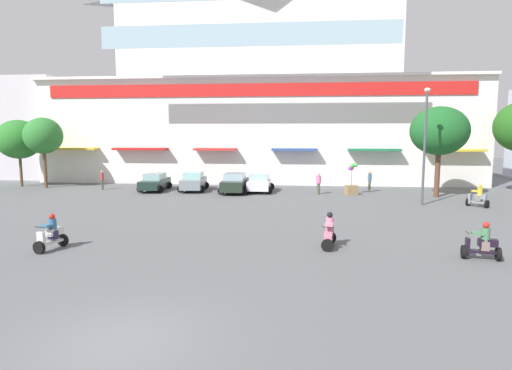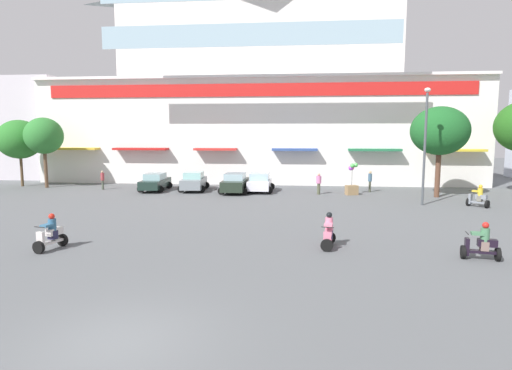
# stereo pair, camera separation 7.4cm
# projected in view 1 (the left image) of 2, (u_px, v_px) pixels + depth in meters

# --- Properties ---
(ground_plane) EXTENTS (128.00, 128.00, 0.00)m
(ground_plane) POSITION_uv_depth(u_px,v_px,m) (221.00, 224.00, 22.75)
(ground_plane) COLOR #585C5E
(colonial_building) EXTENTS (42.23, 17.55, 21.43)m
(colonial_building) POSITION_uv_depth(u_px,v_px,m) (260.00, 90.00, 44.75)
(colonial_building) COLOR white
(colonial_building) RESTS_ON ground
(flank_building_left) EXTENTS (12.62, 9.67, 10.54)m
(flank_building_left) POSITION_uv_depth(u_px,v_px,m) (21.00, 129.00, 47.67)
(flank_building_left) COLOR silver
(flank_building_left) RESTS_ON ground
(plaza_tree_0) EXTENTS (3.24, 3.29, 6.16)m
(plaza_tree_0) POSITION_uv_depth(u_px,v_px,m) (43.00, 136.00, 37.12)
(plaza_tree_0) COLOR brown
(plaza_tree_0) RESTS_ON ground
(plaza_tree_1) EXTENTS (4.28, 3.69, 6.79)m
(plaza_tree_1) POSITION_uv_depth(u_px,v_px,m) (440.00, 131.00, 31.59)
(plaza_tree_1) COLOR brown
(plaza_tree_1) RESTS_ON ground
(plaza_tree_2) EXTENTS (3.88, 3.92, 5.99)m
(plaza_tree_2) POSITION_uv_depth(u_px,v_px,m) (19.00, 139.00, 38.08)
(plaza_tree_2) COLOR brown
(plaza_tree_2) RESTS_ON ground
(parked_car_0) EXTENTS (2.33, 4.26, 1.47)m
(parked_car_0) POSITION_uv_depth(u_px,v_px,m) (155.00, 182.00, 35.67)
(parked_car_0) COLOR #1B2C27
(parked_car_0) RESTS_ON ground
(parked_car_1) EXTENTS (2.49, 4.14, 1.59)m
(parked_car_1) POSITION_uv_depth(u_px,v_px,m) (194.00, 181.00, 35.61)
(parked_car_1) COLOR gray
(parked_car_1) RESTS_ON ground
(parked_car_2) EXTENTS (2.37, 4.31, 1.59)m
(parked_car_2) POSITION_uv_depth(u_px,v_px,m) (235.00, 183.00, 34.46)
(parked_car_2) COLOR #212C22
(parked_car_2) RESTS_ON ground
(parked_car_3) EXTENTS (2.36, 3.82, 1.54)m
(parked_car_3) POSITION_uv_depth(u_px,v_px,m) (259.00, 183.00, 34.97)
(parked_car_3) COLOR white
(parked_car_3) RESTS_ON ground
(scooter_rider_1) EXTENTS (1.31, 1.31, 1.50)m
(scooter_rider_1) POSITION_uv_depth(u_px,v_px,m) (478.00, 198.00, 27.83)
(scooter_rider_1) COLOR black
(scooter_rider_1) RESTS_ON ground
(scooter_rider_2) EXTENTS (1.42, 0.75, 1.49)m
(scooter_rider_2) POSITION_uv_depth(u_px,v_px,m) (482.00, 244.00, 16.27)
(scooter_rider_2) COLOR black
(scooter_rider_2) RESTS_ON ground
(scooter_rider_4) EXTENTS (0.75, 1.54, 1.50)m
(scooter_rider_4) POSITION_uv_depth(u_px,v_px,m) (329.00, 233.00, 18.05)
(scooter_rider_4) COLOR black
(scooter_rider_4) RESTS_ON ground
(scooter_rider_5) EXTENTS (0.83, 1.50, 1.52)m
(scooter_rider_5) POSITION_uv_depth(u_px,v_px,m) (51.00, 235.00, 17.65)
(scooter_rider_5) COLOR black
(scooter_rider_5) RESTS_ON ground
(pedestrian_0) EXTENTS (0.40, 0.40, 1.75)m
(pedestrian_0) POSITION_uv_depth(u_px,v_px,m) (370.00, 180.00, 34.73)
(pedestrian_0) COLOR #464B3A
(pedestrian_0) RESTS_ON ground
(pedestrian_1) EXTENTS (0.43, 0.43, 1.64)m
(pedestrian_1) POSITION_uv_depth(u_px,v_px,m) (102.00, 179.00, 36.24)
(pedestrian_1) COLOR #475042
(pedestrian_1) RESTS_ON ground
(pedestrian_2) EXTENTS (0.50, 0.50, 1.69)m
(pedestrian_2) POSITION_uv_depth(u_px,v_px,m) (318.00, 182.00, 33.47)
(pedestrian_2) COLOR #4B4F3A
(pedestrian_2) RESTS_ON ground
(streetlamp_near) EXTENTS (0.40, 0.40, 7.77)m
(streetlamp_near) POSITION_uv_depth(u_px,v_px,m) (425.00, 138.00, 28.10)
(streetlamp_near) COLOR #474C51
(streetlamp_near) RESTS_ON ground
(balloon_vendor_cart) EXTENTS (1.04, 0.85, 2.51)m
(balloon_vendor_cart) POSITION_uv_depth(u_px,v_px,m) (352.00, 183.00, 33.24)
(balloon_vendor_cart) COLOR #92744E
(balloon_vendor_cart) RESTS_ON ground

